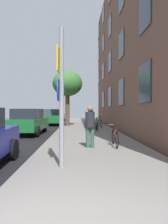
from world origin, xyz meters
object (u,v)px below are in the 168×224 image
at_px(bicycle_1, 96,126).
at_px(bicycle_2, 91,124).
at_px(sign_post, 61,91).
at_px(traffic_light, 65,97).
at_px(car_1, 29,121).
at_px(pedestrian_0, 90,124).
at_px(car_3, 57,115).
at_px(bicycle_0, 115,137).
at_px(bicycle_3, 100,123).
at_px(pedestrian_1, 91,117).
at_px(car_2, 53,117).
at_px(tree_near, 67,84).

bearing_deg(bicycle_1, bicycle_2, 100.39).
distance_m(sign_post, traffic_light, 15.55).
bearing_deg(car_1, pedestrian_0, -56.66).
bearing_deg(bicycle_2, car_1, -148.54).
distance_m(sign_post, bicycle_1, 9.49).
distance_m(traffic_light, pedestrian_0, 12.94).
bearing_deg(car_3, bicycle_0, -78.84).
xyz_separation_m(bicycle_1, bicycle_3, (0.55, 3.03, 0.00)).
bearing_deg(bicycle_1, bicycle_0, -88.30).
distance_m(bicycle_0, pedestrian_0, 1.18).
bearing_deg(pedestrian_1, sign_post, -97.79).
bearing_deg(car_2, sign_post, -82.81).
relative_size(bicycle_1, pedestrian_1, 1.02).
height_order(pedestrian_0, car_1, pedestrian_0).
distance_m(tree_near, bicycle_3, 4.68).
relative_size(bicycle_3, car_3, 0.40).
bearing_deg(car_1, tree_near, 68.84).
relative_size(bicycle_2, car_2, 0.38).
bearing_deg(pedestrian_1, car_3, 104.79).
bearing_deg(bicycle_1, car_2, 117.49).
bearing_deg(car_3, pedestrian_1, -75.21).
bearing_deg(sign_post, bicycle_2, 82.27).
bearing_deg(traffic_light, bicycle_0, -77.87).
distance_m(bicycle_0, pedestrian_1, 7.43).
height_order(bicycle_0, bicycle_3, bicycle_0).
xyz_separation_m(pedestrian_0, car_3, (-3.29, 22.09, -0.19)).
bearing_deg(car_3, bicycle_1, -75.28).
xyz_separation_m(traffic_light, car_1, (-1.90, -7.29, -1.98)).
height_order(traffic_light, bicycle_3, traffic_light).
bearing_deg(traffic_light, pedestrian_1, -66.65).
xyz_separation_m(tree_near, car_3, (-1.93, 10.99, -3.03)).
height_order(bicycle_1, pedestrian_0, pedestrian_0).
xyz_separation_m(traffic_light, tree_near, (0.30, -1.61, 1.06)).
height_order(tree_near, pedestrian_1, tree_near).
bearing_deg(bicycle_1, car_1, -167.49).
relative_size(tree_near, car_3, 1.18).
relative_size(sign_post, bicycle_1, 2.10).
height_order(sign_post, bicycle_3, sign_post).
bearing_deg(car_3, car_1, -90.93).
height_order(bicycle_2, pedestrian_0, pedestrian_0).
xyz_separation_m(sign_post, bicycle_0, (1.92, 3.07, -1.56)).
xyz_separation_m(bicycle_3, pedestrian_1, (-0.86, -1.78, 0.59)).
bearing_deg(bicycle_0, traffic_light, 102.13).
height_order(bicycle_0, car_1, car_1).
relative_size(sign_post, bicycle_0, 2.06).
bearing_deg(bicycle_3, bicycle_1, -100.35).
relative_size(sign_post, pedestrian_0, 2.19).
distance_m(car_1, car_3, 16.67).
bearing_deg(car_3, bicycle_3, -69.73).
distance_m(traffic_light, bicycle_0, 12.94).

